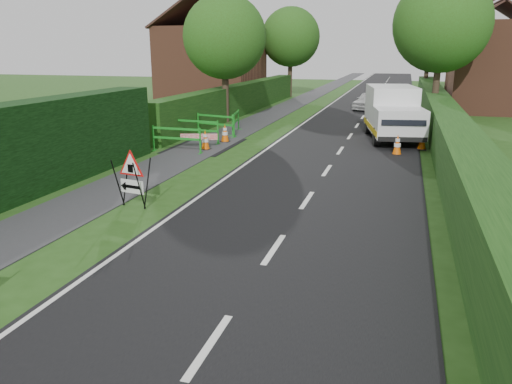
{
  "coord_description": "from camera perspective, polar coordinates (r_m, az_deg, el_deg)",
  "views": [
    {
      "loc": [
        4.76,
        -7.95,
        3.84
      ],
      "look_at": [
        1.68,
        2.52,
        0.72
      ],
      "focal_mm": 35.0,
      "sensor_mm": 36.0,
      "label": 1
    }
  ],
  "objects": [
    {
      "name": "ground",
      "position": [
        10.03,
        -13.5,
        -7.03
      ],
      "size": [
        120.0,
        120.0,
        0.0
      ],
      "primitive_type": "plane",
      "color": "#214614",
      "rests_on": "ground"
    },
    {
      "name": "road_surface",
      "position": [
        43.18,
        13.55,
        10.44
      ],
      "size": [
        6.0,
        90.0,
        0.02
      ],
      "primitive_type": "cube",
      "color": "black",
      "rests_on": "ground"
    },
    {
      "name": "footpath",
      "position": [
        43.81,
        6.23,
        10.85
      ],
      "size": [
        2.0,
        90.0,
        0.02
      ],
      "primitive_type": "cube",
      "color": "#2D2D30",
      "rests_on": "ground"
    },
    {
      "name": "hedge_west_far",
      "position": [
        31.73,
        -1.68,
        9.01
      ],
      "size": [
        1.0,
        24.0,
        1.8
      ],
      "primitive_type": "cube",
      "color": "#14380F",
      "rests_on": "ground"
    },
    {
      "name": "hedge_east",
      "position": [
        24.31,
        20.38,
        5.88
      ],
      "size": [
        1.2,
        50.0,
        1.5
      ],
      "primitive_type": "cube",
      "color": "#14380F",
      "rests_on": "ground"
    },
    {
      "name": "house_west",
      "position": [
        40.73,
        -5.03,
        14.58
      ],
      "size": [
        7.5,
        7.4,
        7.88
      ],
      "color": "brown",
      "rests_on": "ground"
    },
    {
      "name": "house_east_a",
      "position": [
        36.5,
        26.95,
        12.81
      ],
      "size": [
        7.5,
        7.4,
        7.88
      ],
      "color": "brown",
      "rests_on": "ground"
    },
    {
      "name": "house_east_b",
      "position": [
        50.48,
        25.36,
        13.42
      ],
      "size": [
        7.5,
        7.4,
        7.88
      ],
      "color": "brown",
      "rests_on": "ground"
    },
    {
      "name": "tree_nw",
      "position": [
        27.59,
        -3.61,
        17.27
      ],
      "size": [
        4.4,
        4.4,
        6.7
      ],
      "color": "#2D2116",
      "rests_on": "ground"
    },
    {
      "name": "tree_ne",
      "position": [
        30.02,
        20.49,
        17.56
      ],
      "size": [
        5.2,
        5.2,
        7.79
      ],
      "color": "#2D2116",
      "rests_on": "ground"
    },
    {
      "name": "tree_fw",
      "position": [
        42.99,
        3.98,
        17.25
      ],
      "size": [
        4.8,
        4.8,
        7.24
      ],
      "color": "#2D2116",
      "rests_on": "ground"
    },
    {
      "name": "tree_fe",
      "position": [
        45.98,
        19.16,
        15.6
      ],
      "size": [
        4.2,
        4.2,
        6.33
      ],
      "color": "#2D2116",
      "rests_on": "ground"
    },
    {
      "name": "triangle_sign",
      "position": [
        12.73,
        -14.19,
        1.96
      ],
      "size": [
        0.99,
        0.99,
        1.25
      ],
      "rotation": [
        0.0,
        0.0,
        -0.18
      ],
      "color": "black",
      "rests_on": "ground"
    },
    {
      "name": "works_van",
      "position": [
        22.88,
        15.38,
        8.8
      ],
      "size": [
        2.81,
        5.26,
        2.28
      ],
      "rotation": [
        0.0,
        0.0,
        0.18
      ],
      "color": "silver",
      "rests_on": "ground"
    },
    {
      "name": "traffic_cone_0",
      "position": [
        19.61,
        15.85,
        5.23
      ],
      "size": [
        0.38,
        0.38,
        0.79
      ],
      "color": "black",
      "rests_on": "ground"
    },
    {
      "name": "traffic_cone_1",
      "position": [
        20.95,
        18.46,
        5.67
      ],
      "size": [
        0.38,
        0.38,
        0.79
      ],
      "color": "black",
      "rests_on": "ground"
    },
    {
      "name": "traffic_cone_2",
      "position": [
        24.19,
        18.03,
        7.0
      ],
      "size": [
        0.38,
        0.38,
        0.79
      ],
      "color": "black",
      "rests_on": "ground"
    },
    {
      "name": "traffic_cone_3",
      "position": [
        19.98,
        -5.82,
        5.94
      ],
      "size": [
        0.38,
        0.38,
        0.79
      ],
      "color": "black",
      "rests_on": "ground"
    },
    {
      "name": "traffic_cone_4",
      "position": [
        21.59,
        -3.57,
        6.74
      ],
      "size": [
        0.38,
        0.38,
        0.79
      ],
      "color": "black",
      "rests_on": "ground"
    },
    {
      "name": "ped_barrier_0",
      "position": [
        19.53,
        -9.09,
        6.31
      ],
      "size": [
        2.07,
        0.41,
        1.0
      ],
      "rotation": [
        0.0,
        0.0,
        -0.03
      ],
      "color": "#198A20",
      "rests_on": "ground"
    },
    {
      "name": "ped_barrier_1",
      "position": [
        21.5,
        -6.78,
        7.27
      ],
      "size": [
        2.09,
        0.58,
        1.0
      ],
      "rotation": [
        0.0,
        0.0,
        -0.11
      ],
      "color": "#198A20",
      "rests_on": "ground"
    },
    {
      "name": "ped_barrier_2",
      "position": [
        23.15,
        -4.63,
        7.94
      ],
      "size": [
        2.08,
        0.85,
        1.0
      ],
      "rotation": [
        0.0,
        0.0,
        -0.25
      ],
      "color": "#198A20",
      "rests_on": "ground"
    },
    {
      "name": "ped_barrier_3",
      "position": [
        23.96,
        -2.35,
        8.25
      ],
      "size": [
        0.72,
        2.09,
        1.0
      ],
      "rotation": [
        0.0,
        0.0,
        1.75
      ],
      "color": "#198A20",
      "rests_on": "ground"
    },
    {
      "name": "redwhite_plank",
      "position": [
        20.46,
        -6.5,
        5.04
      ],
      "size": [
        1.45,
        0.45,
        0.25
      ],
      "primitive_type": "cube",
      "rotation": [
        0.0,
        0.0,
        0.27
      ],
      "color": "red",
      "rests_on": "ground"
    },
    {
      "name": "hatchback_car",
      "position": [
        34.31,
        12.8,
        10.15
      ],
      "size": [
        2.21,
        3.72,
        1.19
      ],
      "primitive_type": "imported",
      "rotation": [
        0.0,
        0.0,
        -0.25
      ],
      "color": "silver",
      "rests_on": "ground"
    }
  ]
}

